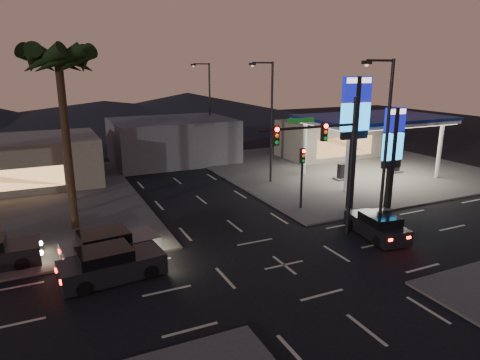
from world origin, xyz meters
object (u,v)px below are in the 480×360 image
traffic_signal_mast (327,149)px  car_lane_b_front (110,247)px  pylon_sign_short (393,143)px  gas_station (373,120)px  suv_station (377,226)px  pylon_sign_tall (355,117)px  car_lane_a_front (111,265)px

traffic_signal_mast → car_lane_b_front: size_ratio=1.59×
pylon_sign_short → car_lane_b_front: pylon_sign_short is taller
pylon_sign_short → gas_station: bearing=56.3°
pylon_sign_short → traffic_signal_mast: (-7.24, -2.51, 0.57)m
traffic_signal_mast → suv_station: bearing=-19.1°
gas_station → suv_station: bearing=-129.8°
gas_station → pylon_sign_tall: size_ratio=1.36×
gas_station → suv_station: size_ratio=2.75×
pylon_sign_short → suv_station: 6.81m
pylon_sign_short → car_lane_a_front: bearing=-173.0°
traffic_signal_mast → car_lane_a_front: traffic_signal_mast is taller
gas_station → car_lane_a_front: 26.32m
suv_station → pylon_sign_short: bearing=40.3°
pylon_sign_short → traffic_signal_mast: 7.69m
pylon_sign_short → suv_station: bearing=-139.7°
traffic_signal_mast → car_lane_a_front: (-11.78, 0.19, -4.50)m
traffic_signal_mast → suv_station: traffic_signal_mast is taller
gas_station → pylon_sign_short: 9.02m
car_lane_b_front → pylon_sign_short: bearing=0.6°
gas_station → pylon_sign_short: bearing=-123.7°
gas_station → pylon_sign_short: size_ratio=1.74×
gas_station → pylon_sign_tall: pylon_sign_tall is taller
pylon_sign_tall → car_lane_b_front: bearing=-175.8°
traffic_signal_mast → car_lane_b_front: (-11.51, 2.31, -4.49)m
pylon_sign_tall → traffic_signal_mast: pylon_sign_tall is taller
gas_station → car_lane_b_front: (-23.75, -7.71, -4.34)m
traffic_signal_mast → pylon_sign_short: bearing=19.1°
pylon_sign_tall → suv_station: size_ratio=2.03×
traffic_signal_mast → car_lane_b_front: bearing=168.7°
pylon_sign_short → car_lane_a_front: (-19.02, -2.33, -3.93)m
pylon_sign_tall → car_lane_a_front: bearing=-168.6°
car_lane_a_front → suv_station: size_ratio=1.12×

